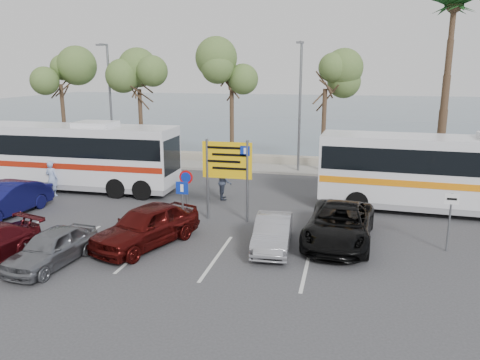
% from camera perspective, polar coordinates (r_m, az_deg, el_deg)
% --- Properties ---
extents(ground, '(120.00, 120.00, 0.00)m').
position_cam_1_polar(ground, '(18.32, -7.15, -7.67)').
color(ground, '#363638').
rests_on(ground, ground).
extents(kerb_strip, '(44.00, 2.40, 0.15)m').
position_cam_1_polar(kerb_strip, '(31.28, 1.69, 1.48)').
color(kerb_strip, gray).
rests_on(kerb_strip, ground).
extents(seawall, '(48.00, 0.80, 0.60)m').
position_cam_1_polar(seawall, '(33.16, 2.38, 2.56)').
color(seawall, gray).
rests_on(seawall, ground).
extents(sea, '(140.00, 140.00, 0.00)m').
position_cam_1_polar(sea, '(76.52, 8.64, 8.40)').
color(sea, '#3E5464').
rests_on(sea, ground).
extents(tree_far_left, '(3.20, 3.20, 7.60)m').
position_cam_1_polar(tree_far_left, '(36.08, -21.13, 12.21)').
color(tree_far_left, '#382619').
rests_on(tree_far_left, kerb_strip).
extents(tree_left, '(3.20, 3.20, 7.20)m').
position_cam_1_polar(tree_left, '(33.13, -12.25, 12.19)').
color(tree_left, '#382619').
rests_on(tree_left, kerb_strip).
extents(tree_mid, '(3.20, 3.20, 8.00)m').
position_cam_1_polar(tree_mid, '(30.93, -1.03, 13.62)').
color(tree_mid, '#382619').
rests_on(tree_mid, kerb_strip).
extents(tree_right, '(3.20, 3.20, 7.40)m').
position_cam_1_polar(tree_right, '(30.04, 10.42, 12.48)').
color(tree_right, '#382619').
rests_on(tree_right, kerb_strip).
extents(palm_tree, '(4.80, 4.80, 11.20)m').
position_cam_1_polar(palm_tree, '(30.66, 24.63, 18.48)').
color(palm_tree, '#382619').
rests_on(palm_tree, kerb_strip).
extents(street_lamp_left, '(0.45, 1.15, 8.01)m').
position_cam_1_polar(street_lamp_left, '(33.65, -15.61, 9.62)').
color(street_lamp_left, slate).
rests_on(street_lamp_left, kerb_strip).
extents(street_lamp_right, '(0.45, 1.15, 8.01)m').
position_cam_1_polar(street_lamp_right, '(29.74, 7.31, 9.56)').
color(street_lamp_right, slate).
rests_on(street_lamp_right, kerb_strip).
extents(direction_sign, '(2.20, 0.12, 3.60)m').
position_cam_1_polar(direction_sign, '(20.27, -1.57, 1.67)').
color(direction_sign, slate).
rests_on(direction_sign, ground).
extents(sign_no_stop, '(0.60, 0.08, 2.35)m').
position_cam_1_polar(sign_no_stop, '(20.17, -6.55, -0.96)').
color(sign_no_stop, slate).
rests_on(sign_no_stop, ground).
extents(sign_parking, '(0.50, 0.07, 2.25)m').
position_cam_1_polar(sign_parking, '(18.62, -7.02, -2.54)').
color(sign_parking, slate).
rests_on(sign_parking, ground).
extents(sign_taxi, '(0.50, 0.07, 2.20)m').
position_cam_1_polar(sign_taxi, '(18.61, 24.24, -3.83)').
color(sign_taxi, slate).
rests_on(sign_taxi, ground).
extents(lane_markings, '(12.02, 4.20, 0.01)m').
position_cam_1_polar(lane_markings, '(17.88, -11.73, -8.39)').
color(lane_markings, silver).
rests_on(lane_markings, ground).
extents(coach_bus_left, '(12.23, 2.74, 3.80)m').
position_cam_1_polar(coach_bus_left, '(27.46, -20.24, 2.55)').
color(coach_bus_left, silver).
rests_on(coach_bus_left, ground).
extents(coach_bus_right, '(12.26, 3.24, 3.78)m').
position_cam_1_polar(coach_bus_right, '(23.51, 24.74, 0.39)').
color(coach_bus_right, silver).
rests_on(coach_bus_right, ground).
extents(car_silver_a, '(1.86, 3.82, 1.26)m').
position_cam_1_polar(car_silver_a, '(17.32, -21.98, -7.64)').
color(car_silver_a, slate).
rests_on(car_silver_a, ground).
extents(car_blue, '(2.01, 4.71, 1.51)m').
position_cam_1_polar(car_blue, '(23.78, -26.73, -2.17)').
color(car_blue, '#10124F').
rests_on(car_blue, ground).
extents(car_red, '(3.39, 4.98, 1.57)m').
position_cam_1_polar(car_red, '(18.07, -11.34, -5.48)').
color(car_red, '#430B09').
rests_on(car_red, ground).
extents(suv_black, '(2.83, 5.44, 1.46)m').
position_cam_1_polar(suv_black, '(18.44, 12.03, -5.30)').
color(suv_black, black).
rests_on(suv_black, ground).
extents(car_silver_b, '(1.56, 3.80, 1.22)m').
position_cam_1_polar(car_silver_b, '(17.56, 4.02, -6.41)').
color(car_silver_b, gray).
rests_on(car_silver_b, ground).
extents(pedestrian_near, '(0.72, 0.50, 1.88)m').
position_cam_1_polar(pedestrian_near, '(26.44, -21.96, 0.17)').
color(pedestrian_near, '#94A9D8').
rests_on(pedestrian_near, ground).
extents(pedestrian_far, '(0.89, 1.03, 1.82)m').
position_cam_1_polar(pedestrian_far, '(23.97, -1.87, -0.20)').
color(pedestrian_far, '#353C50').
rests_on(pedestrian_far, ground).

